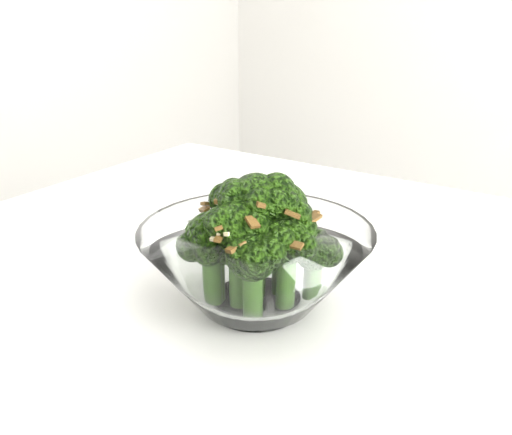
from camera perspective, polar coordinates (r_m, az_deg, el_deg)
The scene contains 2 objects.
table at distance 0.51m, azimuth 18.85°, elevation -19.11°, with size 1.28×0.92×0.75m.
broccoli_dish at distance 0.48m, azimuth -0.11°, elevation -3.99°, with size 0.20×0.20×0.12m.
Camera 1 is at (0.15, -0.43, 1.00)m, focal length 40.00 mm.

